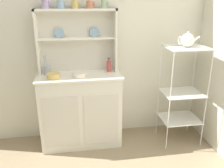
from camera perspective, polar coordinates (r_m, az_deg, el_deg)
name	(u,v)px	position (r m, az deg, el deg)	size (l,w,h in m)	color
wall_back	(77,42)	(3.00, -8.37, 9.90)	(3.84, 0.05, 2.50)	silver
hutch_cabinet	(81,109)	(2.99, -7.42, -5.91)	(0.99, 0.45, 0.91)	white
hutch_shelf_unit	(77,36)	(2.89, -8.31, 11.22)	(0.92, 0.18, 0.74)	silver
bakers_rack	(183,86)	(3.04, 16.45, -0.53)	(0.47, 0.39, 1.22)	silver
cup_lilac_0	(46,4)	(2.83, -15.49, 17.85)	(0.09, 0.08, 0.09)	#B79ECC
cup_sky_1	(61,5)	(2.82, -12.06, 18.00)	(0.09, 0.08, 0.08)	#8EB2D1
cup_gold_2	(75,4)	(2.82, -8.78, 18.21)	(0.09, 0.07, 0.09)	#DBB760
cup_terracotta_3	(90,4)	(2.83, -5.28, 18.32)	(0.09, 0.08, 0.08)	#C67556
cup_sage_4	(104,4)	(2.84, -1.88, 18.50)	(0.08, 0.06, 0.09)	#9EB78E
bowl_mixing_large	(53,76)	(2.76, -13.77, 1.94)	(0.15, 0.15, 0.06)	#DBB760
bowl_floral_medium	(79,74)	(2.75, -7.80, 2.27)	(0.16, 0.16, 0.06)	silver
jam_bottle	(109,66)	(2.92, -0.75, 4.33)	(0.06, 0.06, 0.17)	#B74C47
utensil_jar	(47,69)	(2.90, -15.13, 3.36)	(0.08, 0.08, 0.25)	#B2B7C6
porcelain_teapot	(187,40)	(2.90, 17.51, 9.91)	(0.25, 0.15, 0.18)	white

